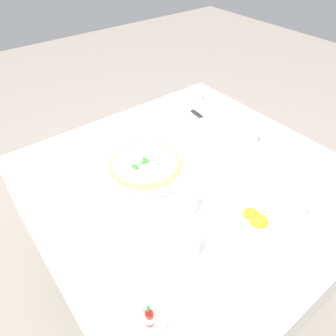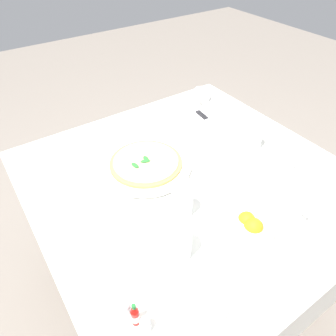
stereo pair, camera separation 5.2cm
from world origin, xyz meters
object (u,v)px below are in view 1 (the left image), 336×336
water_glass_far_left (186,241)px  menu_card (222,301)px  napkin_folded (203,122)px  hot_sauce_bottle (149,317)px  water_glass_near_left (249,133)px  citrus_bowl (254,222)px  coffee_cup_left_edge (281,159)px  coffee_cup_center_back (195,95)px  coffee_cup_far_right (297,197)px  pepper_shaker (139,312)px  dinner_knife (204,119)px  salt_shaker (160,326)px  water_glass_near_right (186,201)px  pizza_plate (146,166)px  pizza (145,163)px

water_glass_far_left → menu_card: water_glass_far_left is taller
napkin_folded → hot_sauce_bottle: 0.89m
water_glass_near_left → citrus_bowl: (0.30, -0.32, -0.02)m
coffee_cup_left_edge → citrus_bowl: bearing=-66.4°
coffee_cup_left_edge → coffee_cup_center_back: coffee_cup_center_back is taller
coffee_cup_far_right → pepper_shaker: bearing=-90.3°
napkin_folded → dinner_knife: 0.01m
menu_card → salt_shaker: bearing=-121.4°
coffee_cup_left_edge → napkin_folded: 0.39m
water_glass_near_right → pepper_shaker: 0.35m
napkin_folded → citrus_bowl: citrus_bowl is taller
dinner_knife → napkin_folded: bearing=180.0°
water_glass_near_left → napkin_folded: bearing=-168.6°
pizza_plate → water_glass_far_left: bearing=-18.1°
water_glass_far_left → citrus_bowl: water_glass_far_left is taller
water_glass_near_right → salt_shaker: (0.24, -0.28, -0.03)m
water_glass_near_left → water_glass_near_right: water_glass_near_right is taller
coffee_cup_center_back → salt_shaker: bearing=-45.6°
water_glass_far_left → salt_shaker: bearing=-55.4°
water_glass_far_left → dinner_knife: size_ratio=0.65×
water_glass_near_left → pepper_shaker: size_ratio=1.97×
dinner_knife → pizza_plate: bearing=-70.5°
pizza → pepper_shaker: pepper_shaker is taller
coffee_cup_left_edge → water_glass_near_right: 0.43m
coffee_cup_far_right → water_glass_near_right: size_ratio=1.06×
coffee_cup_left_edge → citrus_bowl: citrus_bowl is taller
coffee_cup_far_right → hot_sauce_bottle: size_ratio=1.57×
coffee_cup_far_right → citrus_bowl: citrus_bowl is taller
salt_shaker → pizza_plate: bearing=148.7°
pizza_plate → pepper_shaker: (0.44, -0.32, 0.01)m
water_glass_near_right → hot_sauce_bottle: size_ratio=1.48×
pepper_shaker → salt_shaker: bearing=19.7°
water_glass_near_right → pepper_shaker: (0.19, -0.30, -0.03)m
coffee_cup_left_edge → salt_shaker: bearing=-74.0°
pizza_plate → citrus_bowl: (0.43, 0.10, 0.02)m
menu_card → pizza: bearing=149.9°
coffee_cup_left_edge → pepper_shaker: coffee_cup_left_edge is taller
water_glass_far_left → salt_shaker: size_ratio=2.27×
coffee_cup_left_edge → water_glass_near_left: water_glass_near_left is taller
hot_sauce_bottle → dinner_knife: bearing=129.2°
pizza → water_glass_near_right: size_ratio=2.17×
pizza_plate → water_glass_near_left: 0.44m
coffee_cup_left_edge → water_glass_far_left: 0.54m
water_glass_near_right → napkin_folded: water_glass_near_right is taller
coffee_cup_center_back → coffee_cup_far_right: coffee_cup_center_back is taller
dinner_knife → coffee_cup_left_edge: bearing=10.5°
coffee_cup_far_right → citrus_bowl: bearing=-94.6°
coffee_cup_center_back → hot_sauce_bottle: size_ratio=1.57×
pepper_shaker → water_glass_near_left: bearing=113.1°
napkin_folded → citrus_bowl: bearing=-21.7°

